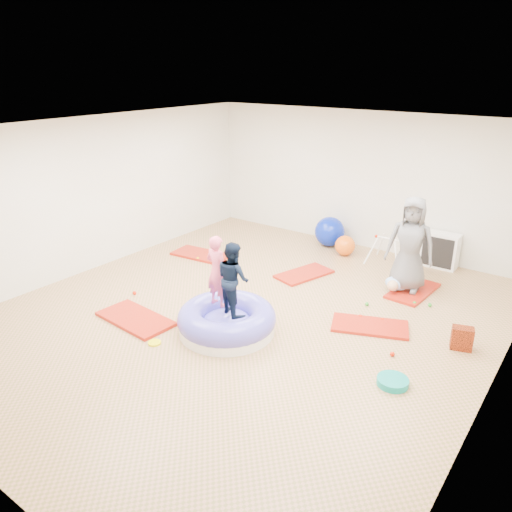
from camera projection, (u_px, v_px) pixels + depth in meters
The scene contains 19 objects.
room at pixel (244, 230), 7.21m from camera, with size 7.01×8.01×2.81m.
gym_mat_front_left at pixel (136, 319), 7.57m from camera, with size 1.23×0.62×0.05m, color #A32D1A.
gym_mat_mid_left at pixel (201, 255), 10.12m from camera, with size 1.15×0.58×0.05m, color #A32D1A.
gym_mat_center_back at pixel (304, 274), 9.19m from camera, with size 1.07×0.53×0.04m, color #A32D1A.
gym_mat_right at pixel (370, 326), 7.37m from camera, with size 1.10×0.55×0.05m, color #A32D1A.
gym_mat_rear_right at pixel (413, 291), 8.51m from camera, with size 1.11×0.55×0.05m, color #A32D1A.
inflatable_cushion at pixel (227, 321), 7.20m from camera, with size 1.43×1.43×0.45m.
child_pink at pixel (217, 268), 7.07m from camera, with size 0.39×0.25×1.06m, color #F25878.
child_navy at pixel (233, 275), 6.84m from camera, with size 0.51×0.40×1.05m, color black.
adult_caregiver at pixel (410, 244), 8.25m from camera, with size 0.79×0.51×1.61m, color #5E5F62.
infant at pixel (396, 284), 8.43m from camera, with size 0.40×0.40×0.23m.
ball_pit_balls at pixel (320, 307), 7.92m from camera, with size 4.51×2.56×0.06m.
exercise_ball_blue at pixel (330, 232), 10.58m from camera, with size 0.63×0.63×0.63m, color #081FAE.
exercise_ball_orange at pixel (345, 246), 10.09m from camera, with size 0.41×0.41×0.41m, color orange.
infant_play_gym at pixel (388, 247), 9.57m from camera, with size 0.70×0.67×0.54m.
cube_shelf at pixel (440, 250), 9.47m from camera, with size 0.67×0.33×0.67m.
balance_disc at pixel (393, 382), 6.05m from camera, with size 0.38×0.38×0.09m, color #098780.
backpack at pixel (462, 338), 6.77m from camera, with size 0.28×0.17×0.32m, color #BC320B.
yellow_toy at pixel (154, 343), 6.95m from camera, with size 0.18×0.18×0.03m, color #F7F300.
Camera 1 is at (4.19, -5.44, 3.66)m, focal length 35.00 mm.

